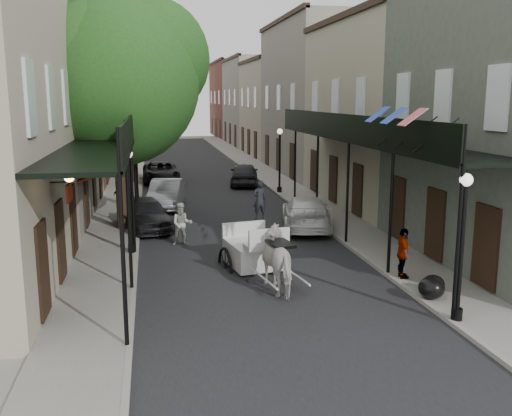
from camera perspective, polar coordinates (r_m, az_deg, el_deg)
name	(u,v)px	position (r m, az deg, el deg)	size (l,w,h in m)	color
ground	(280,307)	(15.79, 2.39, -9.83)	(140.00, 140.00, 0.00)	gray
road	(207,191)	(34.99, -4.94, 1.75)	(8.00, 90.00, 0.01)	black
sidewalk_left	(123,192)	(34.86, -13.15, 1.56)	(2.20, 90.00, 0.12)	gray
sidewalk_right	(286,187)	(35.81, 3.05, 2.08)	(2.20, 90.00, 0.12)	gray
building_row_left	(76,102)	(44.69, -17.59, 10.05)	(5.00, 80.00, 10.50)	#9E967F
building_row_right	(302,102)	(45.96, 4.58, 10.53)	(5.00, 80.00, 10.50)	gray
gallery_left	(109,141)	(21.46, -14.49, 6.49)	(2.20, 18.05, 4.88)	black
gallery_right	(360,138)	(22.90, 10.34, 6.93)	(2.20, 18.05, 4.88)	black
tree_near	(126,76)	(24.58, -12.87, 12.78)	(7.31, 6.80, 9.63)	#382619
tree_far	(134,94)	(38.57, -12.13, 11.11)	(6.45, 6.00, 8.61)	#382619
lamppost_right_near	(462,245)	(14.87, 19.87, -3.53)	(0.32, 0.32, 3.71)	black
lamppost_left	(130,200)	(20.70, -12.50, 0.83)	(0.32, 0.32, 3.71)	black
lamppost_right_far	(280,159)	(33.41, 2.38, 4.88)	(0.32, 0.32, 3.71)	black
horse	(282,260)	(16.80, 2.59, -5.23)	(0.99, 2.17, 1.83)	silver
carriage	(249,230)	(19.31, -0.72, -2.23)	(2.14, 2.93, 3.07)	black
pedestrian_walking	(182,224)	(22.07, -7.42, -1.60)	(0.81, 0.63, 1.66)	#B1B2A8
pedestrian_sidewalk_left	(122,189)	(30.67, -13.23, 1.87)	(1.00, 0.58, 1.55)	gray
pedestrian_sidewalk_right	(403,253)	(18.11, 14.50, -4.42)	(0.92, 0.38, 1.57)	gray
car_left_near	(146,214)	(24.89, -10.94, -0.55)	(1.68, 4.17, 1.42)	black
car_left_mid	(166,194)	(29.68, -8.98, 1.39)	(1.53, 4.39, 1.45)	#97969B
car_left_far	(161,172)	(38.70, -9.49, 3.55)	(2.28, 4.95, 1.38)	black
car_right_near	(306,212)	(24.77, 5.04, -0.45)	(1.99, 4.90, 1.42)	white
car_right_far	(244,174)	(36.84, -1.18, 3.41)	(1.75, 4.34, 1.48)	black
trash_bags	(432,286)	(16.86, 17.21, -7.50)	(0.98, 1.13, 0.61)	black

